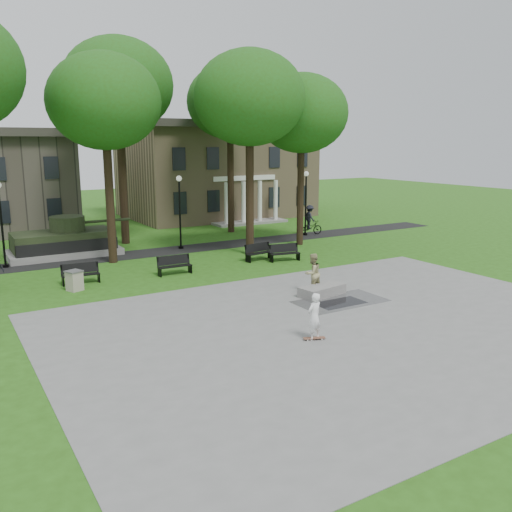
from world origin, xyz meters
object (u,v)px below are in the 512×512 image
Objects in this scene: concrete_block at (322,290)px; park_bench_0 at (80,273)px; friend_watching at (312,273)px; cyclist at (310,223)px; skateboarder at (314,316)px; trash_bin at (74,280)px.

park_bench_0 is (-8.86, 7.83, 0.28)m from concrete_block.
friend_watching is 0.82× the size of cyclist.
skateboarder is 12.36m from trash_bin.
concrete_block is at bearing -142.53° from skateboarder.
cyclist is 1.22× the size of park_bench_0.
park_bench_0 is at bearing 138.55° from concrete_block.
skateboarder is at bearing 43.54° from friend_watching.
skateboarder is at bearing 151.14° from cyclist.
concrete_block is 0.98× the size of cyclist.
concrete_block is 0.91m from friend_watching.
friend_watching is 15.96m from cyclist.
cyclist is at bearing -138.02° from skateboarder.
trash_bin is at bearing -43.37° from friend_watching.
park_bench_0 is (-5.17, 12.14, -0.34)m from skateboarder.
park_bench_0 is at bearing 114.55° from cyclist.
skateboarder is at bearing -62.57° from park_bench_0.
friend_watching is at bearing 151.18° from cyclist.
cyclist reaches higher than skateboarder.
skateboarder is 0.75× the size of cyclist.
park_bench_0 is at bearing -78.86° from skateboarder.
trash_bin is (-0.55, -1.18, -0.04)m from park_bench_0.
concrete_block is at bearing 90.69° from friend_watching.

